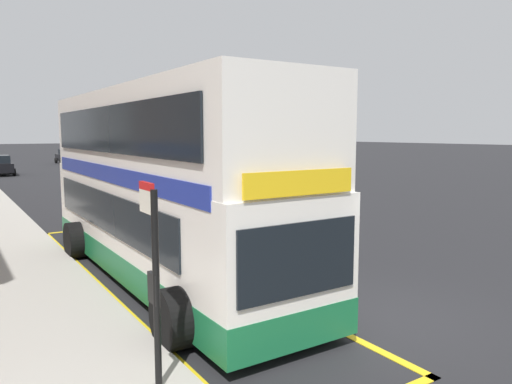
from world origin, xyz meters
name	(u,v)px	position (x,y,z in m)	size (l,w,h in m)	color
ground_plane	(52,179)	(0.00, 32.00, 0.00)	(260.00, 260.00, 0.00)	black
double_decker_bus	(161,191)	(-2.46, 4.54, 2.06)	(3.15, 10.61, 4.40)	white
bus_bay_markings	(159,276)	(-2.51, 4.63, 0.01)	(2.98, 13.60, 0.01)	gold
bus_stop_sign	(154,268)	(-4.53, -0.39, 1.71)	(0.09, 0.51, 2.66)	black
parked_car_black_far	(67,156)	(4.96, 50.90, 0.80)	(2.09, 4.20, 1.62)	black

